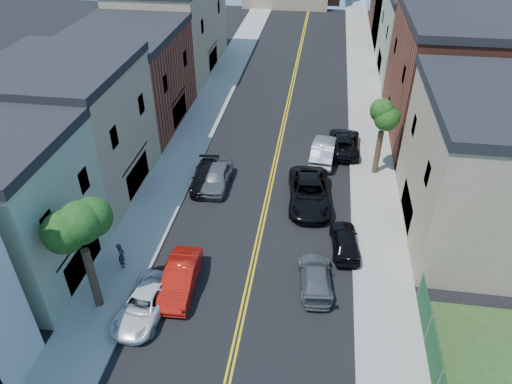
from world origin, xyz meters
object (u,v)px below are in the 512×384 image
at_px(silver_car_right, 323,150).
at_px(dark_car_right_far, 344,142).
at_px(black_suv_lane, 309,192).
at_px(grey_car_right, 315,277).
at_px(red_sedan, 180,278).
at_px(black_car_left, 206,177).
at_px(black_car_right, 345,241).
at_px(white_pickup, 144,304).
at_px(pedestrian_left, 121,255).
at_px(grey_car_left, 217,177).

xyz_separation_m(silver_car_right, dark_car_right_far, (1.70, 1.76, -0.09)).
relative_size(silver_car_right, black_suv_lane, 0.81).
bearing_deg(grey_car_right, silver_car_right, -95.98).
bearing_deg(silver_car_right, red_sedan, 68.37).
relative_size(black_car_left, black_car_right, 1.12).
distance_m(white_pickup, pedestrian_left, 4.01).
bearing_deg(white_pickup, black_car_left, 94.17).
bearing_deg(grey_car_right, white_pickup, 14.85).
bearing_deg(black_car_left, white_pickup, -96.75).
relative_size(silver_car_right, pedestrian_left, 2.96).
xyz_separation_m(white_pickup, grey_car_right, (9.04, 3.44, -0.02)).
relative_size(red_sedan, dark_car_right_far, 0.89).
relative_size(black_car_left, black_suv_lane, 0.73).
distance_m(black_car_left, black_car_right, 11.88).
relative_size(white_pickup, black_car_right, 1.17).
height_order(black_car_left, pedestrian_left, pedestrian_left).
height_order(grey_car_left, grey_car_right, grey_car_left).
bearing_deg(grey_car_left, red_sedan, -88.83).
bearing_deg(pedestrian_left, black_car_right, -90.78).
distance_m(white_pickup, silver_car_right, 19.84).
bearing_deg(dark_car_right_far, black_car_left, 33.84).
distance_m(black_car_right, dark_car_right_far, 12.64).
height_order(grey_car_right, dark_car_right_far, dark_car_right_far).
xyz_separation_m(black_car_left, black_car_right, (10.35, -5.83, 0.03)).
height_order(black_car_right, dark_car_right_far, dark_car_right_far).
bearing_deg(black_car_right, dark_car_right_far, -95.63).
height_order(grey_car_left, pedestrian_left, pedestrian_left).
bearing_deg(black_car_left, red_sedan, -89.27).
bearing_deg(red_sedan, grey_car_left, 88.48).
bearing_deg(white_pickup, pedestrian_left, 133.77).
height_order(black_car_right, pedestrian_left, pedestrian_left).
relative_size(red_sedan, pedestrian_left, 2.80).
bearing_deg(grey_car_left, black_car_right, -31.19).
height_order(grey_car_right, black_suv_lane, black_suv_lane).
distance_m(silver_car_right, dark_car_right_far, 2.44).
bearing_deg(dark_car_right_far, white_pickup, 61.54).
height_order(red_sedan, black_suv_lane, black_suv_lane).
bearing_deg(grey_car_left, black_car_left, 178.54).
bearing_deg(black_suv_lane, silver_car_right, 77.53).
bearing_deg(red_sedan, silver_car_right, 61.70).
relative_size(grey_car_left, dark_car_right_far, 0.85).
xyz_separation_m(grey_car_right, pedestrian_left, (-11.50, -0.28, 0.36)).
xyz_separation_m(white_pickup, black_car_right, (10.74, 6.77, 0.03)).
xyz_separation_m(silver_car_right, black_suv_lane, (-0.80, -6.18, 0.04)).
distance_m(red_sedan, white_pickup, 2.52).
bearing_deg(dark_car_right_far, black_car_right, 90.52).
bearing_deg(red_sedan, pedestrian_left, 161.93).
distance_m(grey_car_left, pedestrian_left, 10.14).
height_order(black_car_left, grey_car_right, black_car_left).
height_order(grey_car_left, black_suv_lane, black_suv_lane).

